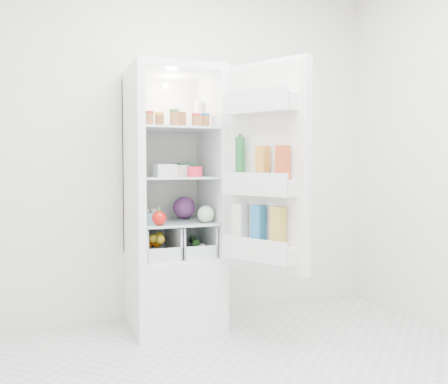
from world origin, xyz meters
name	(u,v)px	position (x,y,z in m)	size (l,w,h in m)	color
room_walls	(279,69)	(0.00, 0.00, 1.59)	(3.02, 3.02, 2.61)	white
refrigerator	(172,232)	(-0.20, 1.25, 0.67)	(0.60, 0.60, 1.80)	white
shelf_low	(174,222)	(-0.20, 1.19, 0.74)	(0.49, 0.53, 0.01)	silver
shelf_mid	(174,177)	(-0.20, 1.19, 1.05)	(0.49, 0.53, 0.01)	silver
shelf_top	(174,129)	(-0.20, 1.19, 1.38)	(0.49, 0.53, 0.01)	silver
crisper_left	(157,242)	(-0.32, 1.19, 0.61)	(0.23, 0.46, 0.22)	silver
crisper_right	(191,240)	(-0.08, 1.19, 0.61)	(0.23, 0.46, 0.22)	silver
condiment_jars	(174,121)	(-0.21, 1.13, 1.43)	(0.46, 0.34, 0.08)	#B21919
squeeze_bottle	(199,115)	(0.01, 1.27, 1.49)	(0.06, 0.06, 0.20)	white
tub_white	(165,171)	(-0.29, 1.07, 1.10)	(0.13, 0.13, 0.08)	silver
tub_cream	(177,171)	(-0.18, 1.15, 1.10)	(0.13, 0.13, 0.08)	white
tin_red	(195,172)	(-0.11, 0.98, 1.09)	(0.10, 0.10, 0.07)	red
tub_green	(185,169)	(-0.07, 1.34, 1.10)	(0.11, 0.16, 0.09)	#408D5B
red_cabbage	(184,208)	(-0.09, 1.30, 0.83)	(0.16, 0.16, 0.16)	#4F1B4C
bell_pepper	(159,218)	(-0.36, 0.97, 0.79)	(0.09, 0.09, 0.09)	#B8110B
mushroom_bowl	(151,217)	(-0.36, 1.18, 0.78)	(0.15, 0.15, 0.07)	#92C3DA
salad_bag	(206,214)	(-0.02, 1.03, 0.80)	(0.11, 0.11, 0.11)	#B3D7A1
citrus_pile	(158,246)	(-0.33, 1.12, 0.59)	(0.20, 0.24, 0.16)	orange
veg_pile	(192,246)	(-0.07, 1.18, 0.56)	(0.16, 0.30, 0.10)	#1F4E1A
fridge_door	(265,172)	(0.23, 0.64, 1.09)	(0.40, 0.57, 1.30)	white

